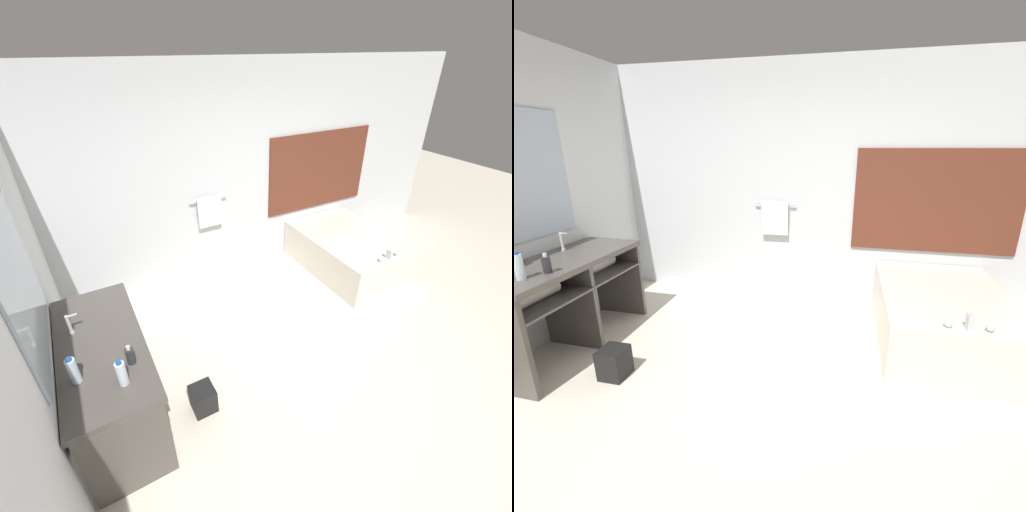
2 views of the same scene
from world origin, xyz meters
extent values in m
plane|color=beige|center=(0.00, 0.00, 0.00)|extent=(16.00, 16.00, 0.00)
cube|color=silver|center=(0.00, 2.23, 1.35)|extent=(7.40, 0.06, 2.70)
cube|color=brown|center=(1.45, 2.19, 1.23)|extent=(1.70, 0.02, 1.10)
cylinder|color=silver|center=(-0.30, 2.16, 1.15)|extent=(0.50, 0.02, 0.02)
cube|color=white|center=(-0.30, 2.15, 0.98)|extent=(0.32, 0.04, 0.40)
cube|color=silver|center=(-2.23, 0.00, 1.35)|extent=(0.06, 7.40, 2.70)
cube|color=#A3B2C1|center=(-2.19, 0.59, 1.56)|extent=(0.02, 1.10, 1.10)
cube|color=#4C4742|center=(-1.88, 0.59, 0.83)|extent=(0.63, 1.44, 0.05)
cube|color=#4C4742|center=(-1.88, 0.59, 0.61)|extent=(0.59, 1.36, 0.02)
cylinder|color=white|center=(-1.88, 0.80, 0.79)|extent=(0.32, 0.32, 0.13)
cube|color=#4C4742|center=(-1.88, -0.11, 0.40)|extent=(0.58, 0.04, 0.81)
cube|color=#4C4742|center=(-1.88, 0.59, 0.40)|extent=(0.58, 0.04, 0.81)
cube|color=#4C4742|center=(-1.88, 1.29, 0.40)|extent=(0.58, 0.04, 0.81)
cylinder|color=white|center=(-1.83, 0.23, 0.69)|extent=(0.13, 0.40, 0.13)
cylinder|color=white|center=(-1.83, 0.95, 0.69)|extent=(0.13, 0.40, 0.13)
cylinder|color=silver|center=(-2.05, 0.80, 0.87)|extent=(0.04, 0.04, 0.02)
cylinder|color=silver|center=(-2.05, 0.80, 0.96)|extent=(0.02, 0.02, 0.16)
cube|color=silver|center=(-2.01, 0.80, 1.03)|extent=(0.07, 0.01, 0.01)
cube|color=silver|center=(1.45, 1.39, 0.26)|extent=(1.10, 1.59, 0.53)
ellipsoid|color=white|center=(1.45, 1.39, 0.38)|extent=(0.79, 1.15, 0.30)
cube|color=silver|center=(1.45, 0.70, 0.59)|extent=(0.04, 0.07, 0.12)
sphere|color=silver|center=(1.31, 0.70, 0.56)|extent=(0.06, 0.06, 0.06)
sphere|color=silver|center=(1.59, 0.70, 0.56)|extent=(0.06, 0.06, 0.06)
cylinder|color=silver|center=(-2.06, 0.30, 0.96)|extent=(0.07, 0.07, 0.20)
cylinder|color=#1E4CA8|center=(-2.06, 0.30, 1.07)|extent=(0.04, 0.04, 0.02)
cylinder|color=silver|center=(-1.78, 0.12, 0.95)|extent=(0.07, 0.07, 0.19)
cylinder|color=#1E4CA8|center=(-1.78, 0.12, 1.06)|extent=(0.04, 0.04, 0.02)
cylinder|color=#28282D|center=(-1.70, 0.28, 0.92)|extent=(0.06, 0.06, 0.13)
cylinder|color=silver|center=(-1.70, 0.28, 1.00)|extent=(0.03, 0.03, 0.03)
cube|color=black|center=(-1.22, 0.26, 0.13)|extent=(0.20, 0.20, 0.25)
camera|label=1|loc=(-1.75, -1.62, 2.81)|focal=24.00mm
camera|label=2|loc=(0.53, -1.77, 1.80)|focal=24.00mm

